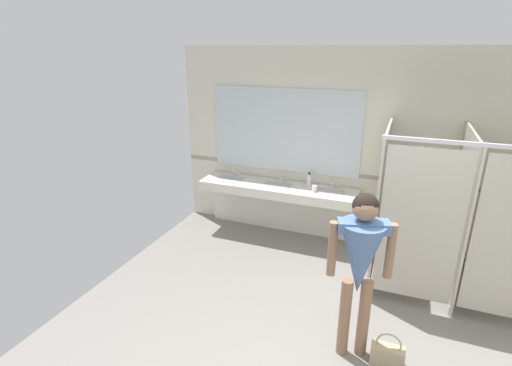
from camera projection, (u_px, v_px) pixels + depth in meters
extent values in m
cube|color=gray|center=(351.00, 366.00, 3.68)|extent=(6.39, 5.64, 0.10)
cube|color=beige|center=(387.00, 152.00, 5.44)|extent=(6.39, 0.12, 2.87)
cube|color=#9E937F|center=(384.00, 179.00, 5.51)|extent=(6.39, 0.01, 0.06)
cube|color=silver|center=(277.00, 189.00, 5.86)|extent=(2.43, 0.57, 0.14)
cube|color=silver|center=(282.00, 209.00, 6.22)|extent=(2.43, 0.08, 0.71)
cube|color=#ADADA8|center=(229.00, 182.00, 6.11)|extent=(0.42, 0.32, 0.11)
cylinder|color=silver|center=(235.00, 172.00, 6.27)|extent=(0.04, 0.04, 0.11)
cylinder|color=silver|center=(233.00, 170.00, 6.21)|extent=(0.03, 0.11, 0.03)
sphere|color=silver|center=(239.00, 174.00, 6.26)|extent=(0.04, 0.04, 0.04)
cube|color=#ADADA8|center=(277.00, 189.00, 5.83)|extent=(0.42, 0.32, 0.11)
cylinder|color=silver|center=(281.00, 178.00, 5.99)|extent=(0.04, 0.04, 0.11)
cylinder|color=silver|center=(280.00, 176.00, 5.93)|extent=(0.03, 0.11, 0.03)
sphere|color=silver|center=(286.00, 180.00, 5.98)|extent=(0.04, 0.04, 0.04)
cube|color=#ADADA8|center=(329.00, 196.00, 5.55)|extent=(0.42, 0.32, 0.11)
cylinder|color=silver|center=(333.00, 184.00, 5.71)|extent=(0.04, 0.04, 0.11)
cylinder|color=silver|center=(332.00, 183.00, 5.65)|extent=(0.03, 0.11, 0.03)
sphere|color=silver|center=(338.00, 186.00, 5.70)|extent=(0.04, 0.04, 0.04)
cube|color=silver|center=(285.00, 131.00, 5.83)|extent=(2.33, 0.02, 1.27)
cube|color=#B2AD9E|center=(380.00, 198.00, 4.85)|extent=(0.03, 1.48, 1.84)
cylinder|color=silver|center=(367.00, 293.00, 4.59)|extent=(0.05, 0.05, 0.12)
cube|color=#B2AD9E|center=(460.00, 208.00, 4.54)|extent=(0.03, 1.48, 1.84)
cylinder|color=silver|center=(450.00, 311.00, 4.28)|extent=(0.05, 0.05, 0.12)
cube|color=#B2AD9E|center=(419.00, 227.00, 4.07)|extent=(0.83, 0.03, 1.74)
cube|color=#B7BABF|center=(486.00, 145.00, 3.60)|extent=(1.87, 0.04, 0.04)
cylinder|color=#8C664C|center=(364.00, 318.00, 3.64)|extent=(0.11, 0.11, 0.83)
cylinder|color=#8C664C|center=(344.00, 317.00, 3.65)|extent=(0.11, 0.11, 0.83)
cone|color=#4C6B99|center=(360.00, 259.00, 3.43)|extent=(0.50, 0.50, 0.71)
cube|color=#4C6B99|center=(364.00, 226.00, 3.32)|extent=(0.48, 0.28, 0.10)
cylinder|color=#8C664C|center=(390.00, 251.00, 3.38)|extent=(0.08, 0.08, 0.53)
cylinder|color=#8C664C|center=(332.00, 249.00, 3.41)|extent=(0.08, 0.08, 0.53)
sphere|color=#8C664C|center=(366.00, 208.00, 3.26)|extent=(0.22, 0.22, 0.22)
sphere|color=black|center=(366.00, 206.00, 3.26)|extent=(0.23, 0.23, 0.23)
cube|color=tan|center=(387.00, 356.00, 3.61)|extent=(0.31, 0.14, 0.20)
torus|color=tan|center=(389.00, 344.00, 3.56)|extent=(0.23, 0.02, 0.23)
cylinder|color=white|center=(309.00, 180.00, 5.80)|extent=(0.07, 0.07, 0.17)
cylinder|color=black|center=(309.00, 173.00, 5.77)|extent=(0.03, 0.03, 0.04)
cylinder|color=white|center=(314.00, 189.00, 5.57)|extent=(0.07, 0.07, 0.09)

